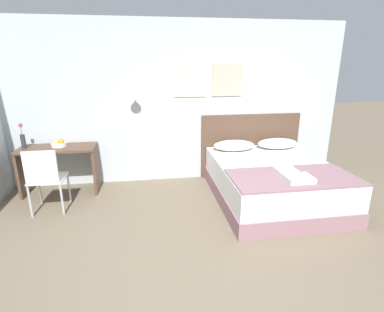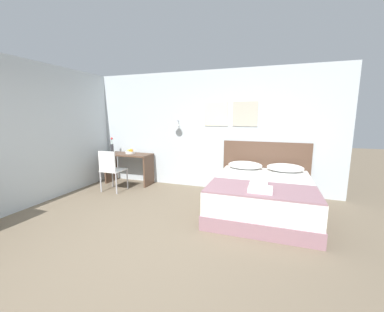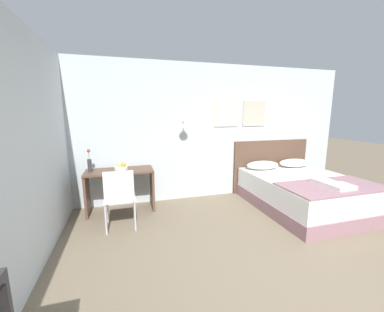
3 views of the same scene
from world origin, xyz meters
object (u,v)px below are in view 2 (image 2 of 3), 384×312
Objects in this scene: pillow_right at (285,168)px; fruit_bowl at (130,152)px; throw_blanket at (261,189)px; folded_towel_mid_bed at (260,189)px; headboard at (265,168)px; flower_vase at (112,147)px; folded_towel_near_foot at (259,184)px; bed at (262,196)px; desk at (129,163)px; desk_chair at (111,168)px; pillow_left at (245,165)px.

fruit_bowl reaches higher than pillow_right.
throw_blanket is at bearing -105.95° from pillow_right.
folded_towel_mid_bed is 1.48× the size of fruit_bowl.
headboard is 4.61× the size of flower_vase.
flower_vase is at bearing 179.94° from pillow_right.
folded_towel_near_foot is 3.82m from flower_vase.
folded_towel_mid_bed is (-0.00, -0.14, 0.04)m from throw_blanket.
throw_blanket is at bearing -90.00° from headboard.
headboard reaches higher than bed.
desk_chair is at bearing -90.10° from desk.
desk is (-3.19, 1.36, -0.07)m from throw_blanket.
bed is 2.94× the size of pillow_right.
folded_towel_near_foot is at bearing -21.16° from desk.
pillow_right is 2.26× the size of folded_towel_near_foot.
desk_chair is 0.90m from flower_vase.
folded_towel_near_foot is (-0.43, -1.21, -0.03)m from pillow_right.
headboard is 3.68m from flower_vase.
throw_blanket is 0.15m from folded_towel_mid_bed.
pillow_right is 0.43× the size of throw_blanket.
desk_chair is 4.08× the size of fruit_bowl.
pillow_right is at bearing 0.00° from pillow_left.
fruit_bowl is (-2.78, 0.04, 0.13)m from pillow_left.
pillow_left is (-0.39, 0.76, 0.37)m from bed.
fruit_bowl reaches higher than desk.
flower_vase is at bearing 157.73° from folded_towel_mid_bed.
folded_towel_near_foot is at bearing -21.78° from fruit_bowl.
bed is at bearing 89.65° from folded_towel_mid_bed.
folded_towel_near_foot and folded_towel_mid_bed have the same top height.
flower_vase is (-0.49, -0.04, 0.11)m from fruit_bowl.
headboard is at bearing 143.41° from pillow_right.
pillow_left is at bearing -0.82° from fruit_bowl.
folded_towel_mid_bed is 0.36× the size of desk_chair.
desk is at bearing 156.90° from throw_blanket.
fruit_bowl is (0.03, 0.73, 0.24)m from desk_chair.
headboard is 1.78m from folded_towel_mid_bed.
fruit_bowl is at bearing 158.22° from folded_towel_near_foot.
desk_chair reaches higher than pillow_left.
fruit_bowl reaches higher than folded_towel_mid_bed.
pillow_left is 1.41m from throw_blanket.
fruit_bowl reaches higher than folded_towel_near_foot.
pillow_left reaches higher than throw_blanket.
flower_vase reaches higher than headboard.
desk_chair is (-2.81, -0.69, -0.11)m from pillow_left.
folded_towel_mid_bed is at bearing -14.19° from desk_chair.
pillow_left is 1.54m from folded_towel_mid_bed.
fruit_bowl is (-3.16, -0.25, 0.23)m from headboard.
fruit_bowl is at bearing 179.36° from pillow_right.
fruit_bowl reaches higher than throw_blanket.
fruit_bowl is (-3.55, 0.04, 0.13)m from pillow_right.
pillow_left is at bearing 104.34° from folded_towel_mid_bed.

